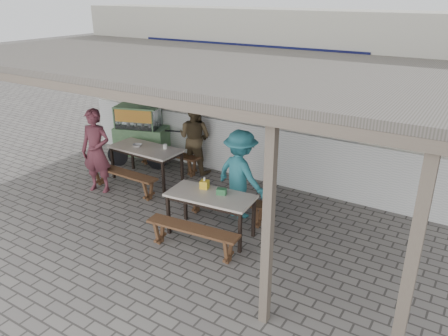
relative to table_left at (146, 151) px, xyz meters
name	(u,v)px	position (x,y,z in m)	size (l,w,h in m)	color
ground	(164,236)	(1.79, -1.64, -0.67)	(60.00, 60.00, 0.00)	slate
back_wall	(264,95)	(1.78, 1.94, 1.05)	(9.00, 1.28, 3.50)	#BAB4A6
warung_roof	(191,66)	(1.80, -0.74, 2.04)	(9.00, 4.21, 2.81)	#5E5650
table_left	(146,151)	(0.00, 0.00, 0.00)	(1.58, 0.76, 0.75)	beige
bench_left_street	(123,176)	(-0.02, -0.71, -0.33)	(1.67, 0.32, 0.45)	brown
bench_left_wall	(168,156)	(0.02, 0.71, -0.33)	(1.67, 0.32, 0.45)	brown
table_right	(211,199)	(2.43, -1.17, 0.00)	(1.49, 0.80, 0.75)	beige
bench_right_street	(193,233)	(2.49, -1.77, -0.33)	(1.56, 0.43, 0.45)	brown
bench_right_wall	(227,202)	(2.37, -0.58, -0.33)	(1.56, 0.43, 0.45)	brown
vendor_cart	(141,132)	(-0.81, 0.75, 0.08)	(1.63, 1.06, 1.39)	#73A46D
patron_street_side	(96,151)	(-0.50, -0.90, 0.18)	(0.63, 0.41, 1.72)	brown
patron_wall_side	(195,138)	(0.58, 0.97, 0.13)	(0.78, 0.61, 1.61)	#4F4029
patron_right_table	(240,175)	(2.50, -0.33, 0.14)	(1.05, 0.61, 1.63)	teal
tissue_box	(205,184)	(2.21, -1.02, 0.14)	(0.14, 0.14, 0.14)	yellow
donation_box	(221,192)	(2.58, -1.07, 0.13)	(0.15, 0.10, 0.10)	#337444
condiment_jar	(165,146)	(0.39, 0.18, 0.13)	(0.09, 0.09, 0.10)	white
condiment_bowl	(137,145)	(-0.20, -0.03, 0.10)	(0.20, 0.20, 0.05)	silver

